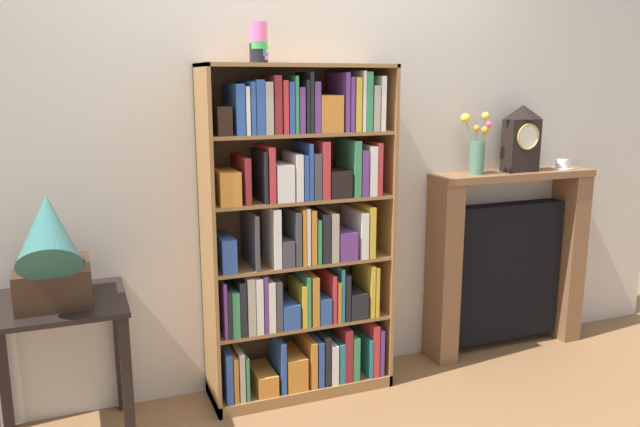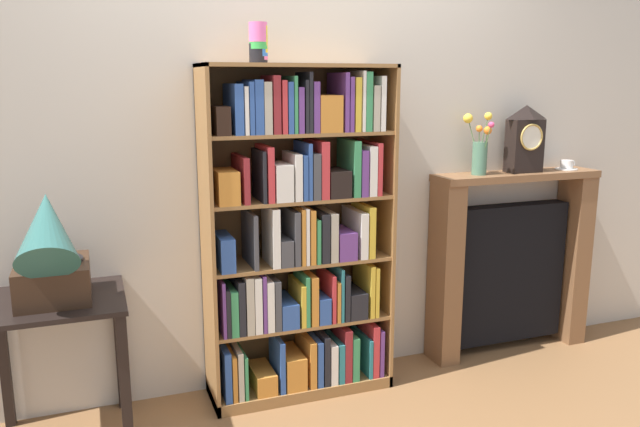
{
  "view_description": "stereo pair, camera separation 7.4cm",
  "coord_description": "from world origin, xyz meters",
  "px_view_note": "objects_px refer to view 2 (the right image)",
  "views": [
    {
      "loc": [
        -1.03,
        -2.76,
        1.6
      ],
      "look_at": [
        0.12,
        0.13,
        0.94
      ],
      "focal_mm": 35.33,
      "sensor_mm": 36.0,
      "label": 1
    },
    {
      "loc": [
        -0.96,
        -2.79,
        1.6
      ],
      "look_at": [
        0.12,
        0.13,
        0.94
      ],
      "focal_mm": 35.33,
      "sensor_mm": 36.0,
      "label": 2
    }
  ],
  "objects_px": {
    "bookshelf": "(300,243)",
    "cup_stack": "(258,43)",
    "gramophone": "(50,253)",
    "teacup_with_saucer": "(567,166)",
    "side_table_left": "(58,333)",
    "flower_vase": "(480,149)",
    "mantel_clock": "(525,139)",
    "fireplace_mantel": "(509,264)"
  },
  "relations": [
    {
      "from": "bookshelf",
      "to": "fireplace_mantel",
      "type": "distance_m",
      "value": 1.36
    },
    {
      "from": "gramophone",
      "to": "teacup_with_saucer",
      "type": "height_order",
      "value": "gramophone"
    },
    {
      "from": "side_table_left",
      "to": "fireplace_mantel",
      "type": "bearing_deg",
      "value": 3.83
    },
    {
      "from": "bookshelf",
      "to": "teacup_with_saucer",
      "type": "relative_size",
      "value": 12.92
    },
    {
      "from": "bookshelf",
      "to": "cup_stack",
      "type": "distance_m",
      "value": 0.99
    },
    {
      "from": "bookshelf",
      "to": "gramophone",
      "type": "height_order",
      "value": "bookshelf"
    },
    {
      "from": "flower_vase",
      "to": "teacup_with_saucer",
      "type": "xyz_separation_m",
      "value": [
        0.61,
        -0.0,
        -0.12
      ]
    },
    {
      "from": "side_table_left",
      "to": "fireplace_mantel",
      "type": "height_order",
      "value": "fireplace_mantel"
    },
    {
      "from": "cup_stack",
      "to": "flower_vase",
      "type": "bearing_deg",
      "value": 2.35
    },
    {
      "from": "fireplace_mantel",
      "to": "bookshelf",
      "type": "bearing_deg",
      "value": -176.72
    },
    {
      "from": "fireplace_mantel",
      "to": "flower_vase",
      "type": "height_order",
      "value": "flower_vase"
    },
    {
      "from": "gramophone",
      "to": "mantel_clock",
      "type": "relative_size",
      "value": 1.45
    },
    {
      "from": "fireplace_mantel",
      "to": "cup_stack",
      "type": "bearing_deg",
      "value": -177.41
    },
    {
      "from": "side_table_left",
      "to": "teacup_with_saucer",
      "type": "bearing_deg",
      "value": 2.99
    },
    {
      "from": "side_table_left",
      "to": "flower_vase",
      "type": "xyz_separation_m",
      "value": [
        2.22,
        0.15,
        0.71
      ]
    },
    {
      "from": "mantel_clock",
      "to": "teacup_with_saucer",
      "type": "bearing_deg",
      "value": 0.49
    },
    {
      "from": "side_table_left",
      "to": "teacup_with_saucer",
      "type": "height_order",
      "value": "teacup_with_saucer"
    },
    {
      "from": "bookshelf",
      "to": "mantel_clock",
      "type": "bearing_deg",
      "value": 2.32
    },
    {
      "from": "mantel_clock",
      "to": "flower_vase",
      "type": "xyz_separation_m",
      "value": [
        -0.3,
        0.0,
        -0.05
      ]
    },
    {
      "from": "cup_stack",
      "to": "side_table_left",
      "type": "xyz_separation_m",
      "value": [
        -0.95,
        -0.1,
        -1.25
      ]
    },
    {
      "from": "cup_stack",
      "to": "side_table_left",
      "type": "height_order",
      "value": "cup_stack"
    },
    {
      "from": "teacup_with_saucer",
      "to": "gramophone",
      "type": "bearing_deg",
      "value": -175.69
    },
    {
      "from": "gramophone",
      "to": "teacup_with_saucer",
      "type": "distance_m",
      "value": 2.85
    },
    {
      "from": "teacup_with_saucer",
      "to": "side_table_left",
      "type": "bearing_deg",
      "value": -177.01
    },
    {
      "from": "cup_stack",
      "to": "mantel_clock",
      "type": "distance_m",
      "value": 1.64
    },
    {
      "from": "fireplace_mantel",
      "to": "flower_vase",
      "type": "relative_size",
      "value": 3.14
    },
    {
      "from": "fireplace_mantel",
      "to": "mantel_clock",
      "type": "distance_m",
      "value": 0.74
    },
    {
      "from": "fireplace_mantel",
      "to": "flower_vase",
      "type": "bearing_deg",
      "value": -176.27
    },
    {
      "from": "cup_stack",
      "to": "side_table_left",
      "type": "distance_m",
      "value": 1.58
    },
    {
      "from": "flower_vase",
      "to": "teacup_with_saucer",
      "type": "relative_size",
      "value": 2.65
    },
    {
      "from": "bookshelf",
      "to": "flower_vase",
      "type": "xyz_separation_m",
      "value": [
        1.07,
        0.06,
        0.43
      ]
    },
    {
      "from": "teacup_with_saucer",
      "to": "bookshelf",
      "type": "bearing_deg",
      "value": -178.02
    },
    {
      "from": "bookshelf",
      "to": "mantel_clock",
      "type": "xyz_separation_m",
      "value": [
        1.37,
        0.06,
        0.48
      ]
    },
    {
      "from": "flower_vase",
      "to": "teacup_with_saucer",
      "type": "distance_m",
      "value": 0.62
    },
    {
      "from": "bookshelf",
      "to": "teacup_with_saucer",
      "type": "xyz_separation_m",
      "value": [
        1.68,
        0.06,
        0.31
      ]
    },
    {
      "from": "cup_stack",
      "to": "teacup_with_saucer",
      "type": "bearing_deg",
      "value": 1.55
    },
    {
      "from": "bookshelf",
      "to": "cup_stack",
      "type": "xyz_separation_m",
      "value": [
        -0.19,
        0.01,
        0.97
      ]
    },
    {
      "from": "mantel_clock",
      "to": "gramophone",
      "type": "bearing_deg",
      "value": -175.22
    },
    {
      "from": "side_table_left",
      "to": "teacup_with_saucer",
      "type": "distance_m",
      "value": 2.9
    },
    {
      "from": "fireplace_mantel",
      "to": "teacup_with_saucer",
      "type": "relative_size",
      "value": 8.34
    },
    {
      "from": "bookshelf",
      "to": "teacup_with_saucer",
      "type": "bearing_deg",
      "value": 1.98
    },
    {
      "from": "cup_stack",
      "to": "teacup_with_saucer",
      "type": "relative_size",
      "value": 1.42
    }
  ]
}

